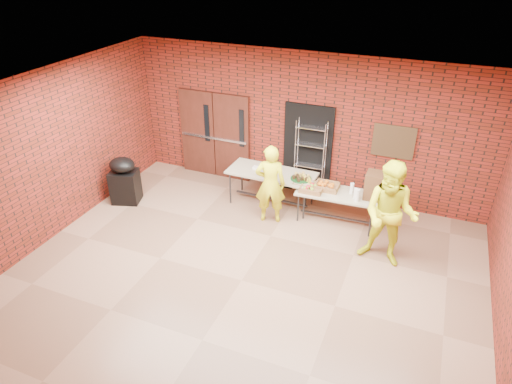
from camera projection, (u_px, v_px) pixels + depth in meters
room at (240, 201)px, 7.13m from camera, size 8.08×7.08×3.28m
double_doors at (215, 135)px, 10.89m from camera, size 1.78×0.12×2.10m
dark_doorway at (308, 150)px, 10.15m from camera, size 1.10×0.06×2.10m
bronze_plaque at (394, 142)px, 9.31m from camera, size 0.85×0.04×0.70m
wire_rack at (310, 159)px, 10.08m from camera, size 0.66×0.24×1.80m
table_left at (272, 175)px, 9.83m from camera, size 1.92×0.84×0.78m
table_right at (338, 195)px, 9.24m from camera, size 1.70×0.77×0.69m
basket_bananas at (304, 184)px, 9.41m from camera, size 0.43×0.33×0.13m
basket_oranges at (327, 186)px, 9.32m from camera, size 0.48×0.37×0.15m
basket_apples at (312, 189)px, 9.24m from camera, size 0.45×0.35×0.14m
muffin_tray at (301, 177)px, 9.50m from camera, size 0.44×0.44×0.11m
napkin_box at (257, 168)px, 9.92m from camera, size 0.16×0.11×0.05m
coffee_dispenser at (376, 186)px, 8.90m from camera, size 0.41×0.37×0.54m
cup_stack_front at (356, 194)px, 8.95m from camera, size 0.08×0.08×0.23m
cup_stack_mid at (357, 195)px, 8.86m from camera, size 0.09×0.09×0.26m
cup_stack_back at (352, 188)px, 9.13m from camera, size 0.08×0.08×0.23m
covered_grill at (124, 180)px, 10.02m from camera, size 0.70×0.64×1.06m
volunteer_woman at (270, 184)px, 9.19m from camera, size 0.71×0.57×1.69m
volunteer_man at (390, 215)px, 7.90m from camera, size 1.06×0.88×1.99m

